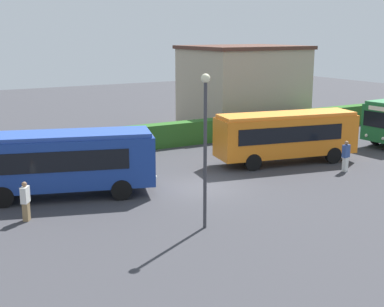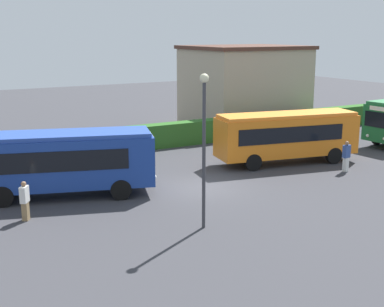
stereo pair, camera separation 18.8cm
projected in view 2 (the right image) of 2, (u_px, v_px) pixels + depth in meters
name	position (u px, v px, depth m)	size (l,w,h in m)	color
ground_plane	(201.00, 187.00, 27.28)	(107.16, 107.16, 0.00)	#38383D
bus_blue	(62.00, 160.00, 25.46)	(9.04, 5.09, 3.15)	navy
bus_orange	(287.00, 134.00, 31.94)	(9.00, 3.96, 3.08)	orange
person_center	(25.00, 200.00, 22.33)	(0.49, 0.55, 1.72)	olive
person_right	(346.00, 156.00, 30.13)	(0.49, 0.33, 1.79)	silver
hedge_row	(127.00, 139.00, 35.30)	(65.58, 1.08, 1.64)	#2B6022
depot_building	(244.00, 85.00, 45.32)	(9.43, 7.84, 6.70)	tan
lamppost	(204.00, 135.00, 20.82)	(0.36, 0.36, 6.28)	#38383D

